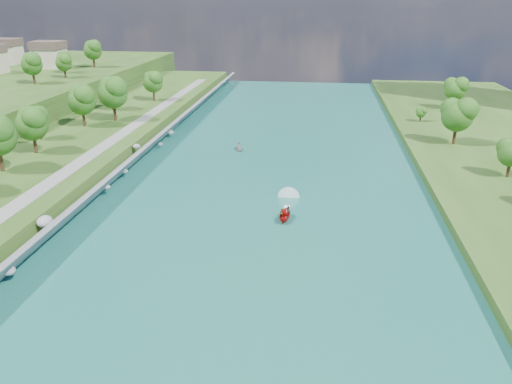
# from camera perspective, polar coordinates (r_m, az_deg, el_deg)

# --- Properties ---
(ground) EXTENTS (260.00, 260.00, 0.00)m
(ground) POSITION_cam_1_polar(r_m,az_deg,el_deg) (61.48, -1.81, -8.44)
(ground) COLOR #2D5119
(ground) RESTS_ON ground
(river_water) EXTENTS (55.00, 240.00, 0.10)m
(river_water) POSITION_cam_1_polar(r_m,az_deg,el_deg) (79.25, 0.46, -1.24)
(river_water) COLOR #1B6A68
(river_water) RESTS_ON ground
(ridge_west) EXTENTS (60.00, 120.00, 9.00)m
(ridge_west) POSITION_cam_1_polar(r_m,az_deg,el_deg) (175.45, -24.56, 11.02)
(ridge_west) COLOR #2D5119
(ridge_west) RESTS_ON ground
(riprap_bank) EXTENTS (4.39, 236.00, 4.15)m
(riprap_bank) POSITION_cam_1_polar(r_m,az_deg,el_deg) (84.62, -17.28, 0.55)
(riprap_bank) COLOR slate
(riprap_bank) RESTS_ON ground
(riverside_path) EXTENTS (3.00, 200.00, 0.10)m
(riverside_path) POSITION_cam_1_polar(r_m,az_deg,el_deg) (87.76, -21.11, 2.00)
(riverside_path) COLOR gray
(riverside_path) RESTS_ON berm_west
(ridge_houses) EXTENTS (29.50, 29.50, 8.40)m
(ridge_houses) POSITION_cam_1_polar(r_m,az_deg,el_deg) (181.84, -25.89, 13.95)
(ridge_houses) COLOR beige
(ridge_houses) RESTS_ON ridge_west
(trees_ridge) EXTENTS (9.70, 39.18, 10.20)m
(trees_ridge) POSITION_cam_1_polar(r_m,az_deg,el_deg) (161.06, -20.79, 14.07)
(trees_ridge) COLOR #184A13
(trees_ridge) RESTS_ON ridge_west
(motorboat) EXTENTS (3.60, 18.75, 2.02)m
(motorboat) POSITION_cam_1_polar(r_m,az_deg,el_deg) (74.65, 3.41, -2.21)
(motorboat) COLOR #AE100D
(motorboat) RESTS_ON river_water
(raft) EXTENTS (3.38, 3.82, 1.73)m
(raft) POSITION_cam_1_polar(r_m,az_deg,el_deg) (106.39, -1.96, 5.00)
(raft) COLOR gray
(raft) RESTS_ON river_water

